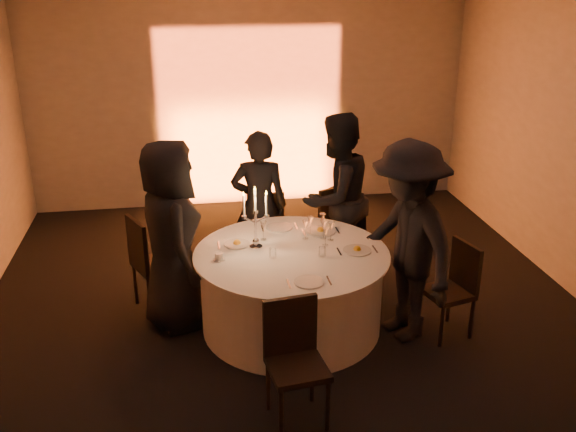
{
  "coord_description": "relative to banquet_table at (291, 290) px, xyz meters",
  "views": [
    {
      "loc": [
        -0.89,
        -5.25,
        3.24
      ],
      "look_at": [
        0.0,
        0.2,
        1.05
      ],
      "focal_mm": 40.0,
      "sensor_mm": 36.0,
      "label": 1
    }
  ],
  "objects": [
    {
      "name": "floor",
      "position": [
        0.0,
        0.0,
        -0.38
      ],
      "size": [
        7.0,
        7.0,
        0.0
      ],
      "primitive_type": "plane",
      "color": "black",
      "rests_on": "ground"
    },
    {
      "name": "wall_back",
      "position": [
        0.0,
        3.5,
        1.12
      ],
      "size": [
        7.0,
        0.0,
        7.0
      ],
      "primitive_type": "plane",
      "rotation": [
        1.57,
        0.0,
        0.0
      ],
      "color": "#A59F99",
      "rests_on": "floor"
    },
    {
      "name": "uplighter_fixture",
      "position": [
        0.0,
        3.2,
        -0.33
      ],
      "size": [
        0.25,
        0.12,
        0.1
      ],
      "primitive_type": "cube",
      "color": "black",
      "rests_on": "floor"
    },
    {
      "name": "banquet_table",
      "position": [
        0.0,
        0.0,
        0.0
      ],
      "size": [
        1.8,
        1.8,
        0.77
      ],
      "color": "black",
      "rests_on": "floor"
    },
    {
      "name": "chair_left",
      "position": [
        -1.31,
        0.55,
        0.17
      ],
      "size": [
        0.57,
        0.57,
        0.98
      ],
      "rotation": [
        0.0,
        0.0,
        2.01
      ],
      "color": "black",
      "rests_on": "floor"
    },
    {
      "name": "chair_back_left",
      "position": [
        -0.08,
        1.33,
        0.13
      ],
      "size": [
        0.42,
        0.42,
        0.92
      ],
      "rotation": [
        0.0,
        0.0,
        3.09
      ],
      "color": "black",
      "rests_on": "floor"
    },
    {
      "name": "chair_back_right",
      "position": [
        0.62,
        1.19,
        0.17
      ],
      "size": [
        0.57,
        0.57,
        0.99
      ],
      "rotation": [
        0.0,
        0.0,
        -2.71
      ],
      "color": "black",
      "rests_on": "floor"
    },
    {
      "name": "chair_right",
      "position": [
        1.46,
        -0.34,
        0.11
      ],
      "size": [
        0.48,
        0.48,
        0.89
      ],
      "rotation": [
        0.0,
        0.0,
        -1.31
      ],
      "color": "black",
      "rests_on": "floor"
    },
    {
      "name": "chair_front",
      "position": [
        -0.19,
        -1.26,
        0.15
      ],
      "size": [
        0.47,
        0.47,
        0.95
      ],
      "rotation": [
        0.0,
        0.0,
        0.13
      ],
      "color": "black",
      "rests_on": "floor"
    },
    {
      "name": "guest_left",
      "position": [
        -1.08,
        0.24,
        0.52
      ],
      "size": [
        0.75,
        0.99,
        1.81
      ],
      "primitive_type": "imported",
      "rotation": [
        0.0,
        0.0,
        1.79
      ],
      "color": "black",
      "rests_on": "floor"
    },
    {
      "name": "guest_back_left",
      "position": [
        -0.16,
        1.1,
        0.44
      ],
      "size": [
        0.65,
        0.48,
        1.65
      ],
      "primitive_type": "imported",
      "rotation": [
        0.0,
        0.0,
        2.99
      ],
      "color": "black",
      "rests_on": "floor"
    },
    {
      "name": "guest_back_right",
      "position": [
        0.64,
        0.96,
        0.53
      ],
      "size": [
        1.12,
        1.07,
        1.83
      ],
      "primitive_type": "imported",
      "rotation": [
        0.0,
        0.0,
        -2.56
      ],
      "color": "black",
      "rests_on": "floor"
    },
    {
      "name": "guest_right",
      "position": [
        0.99,
        -0.29,
        0.54
      ],
      "size": [
        1.0,
        1.34,
        1.86
      ],
      "primitive_type": "imported",
      "rotation": [
        0.0,
        0.0,
        -1.29
      ],
      "color": "black",
      "rests_on": "floor"
    },
    {
      "name": "plate_left",
      "position": [
        -0.48,
        0.25,
        0.4
      ],
      "size": [
        0.36,
        0.24,
        0.08
      ],
      "color": "silver",
      "rests_on": "banquet_table"
    },
    {
      "name": "plate_back_left",
      "position": [
        -0.02,
        0.59,
        0.39
      ],
      "size": [
        0.36,
        0.26,
        0.01
      ],
      "color": "silver",
      "rests_on": "banquet_table"
    },
    {
      "name": "plate_back_right",
      "position": [
        0.36,
        0.43,
        0.4
      ],
      "size": [
        0.35,
        0.29,
        0.08
      ],
      "color": "silver",
      "rests_on": "banquet_table"
    },
    {
      "name": "plate_right",
      "position": [
        0.6,
        -0.07,
        0.4
      ],
      "size": [
        0.36,
        0.26,
        0.08
      ],
      "color": "silver",
      "rests_on": "banquet_table"
    },
    {
      "name": "plate_front",
      "position": [
        0.04,
        -0.61,
        0.39
      ],
      "size": [
        0.36,
        0.25,
        0.01
      ],
      "color": "silver",
      "rests_on": "banquet_table"
    },
    {
      "name": "coffee_cup",
      "position": [
        -0.66,
        -0.05,
        0.42
      ],
      "size": [
        0.11,
        0.11,
        0.07
      ],
      "color": "silver",
      "rests_on": "banquet_table"
    },
    {
      "name": "candelabra",
      "position": [
        -0.31,
        0.15,
        0.6
      ],
      "size": [
        0.26,
        0.12,
        0.61
      ],
      "color": "white",
      "rests_on": "banquet_table"
    },
    {
      "name": "wine_glass_a",
      "position": [
        -0.22,
        0.33,
        0.52
      ],
      "size": [
        0.07,
        0.07,
        0.19
      ],
      "color": "white",
      "rests_on": "banquet_table"
    },
    {
      "name": "wine_glass_b",
      "position": [
        0.34,
        0.1,
        0.52
      ],
      "size": [
        0.07,
        0.07,
        0.19
      ],
      "color": "white",
      "rests_on": "banquet_table"
    },
    {
      "name": "wine_glass_c",
      "position": [
        0.41,
        0.21,
        0.52
      ],
      "size": [
        0.07,
        0.07,
        0.19
      ],
      "color": "white",
      "rests_on": "banquet_table"
    },
    {
      "name": "wine_glass_d",
      "position": [
        0.35,
        0.27,
        0.52
      ],
      "size": [
        0.07,
        0.07,
        0.19
      ],
      "color": "white",
      "rests_on": "banquet_table"
    },
    {
      "name": "wine_glass_e",
      "position": [
        0.38,
        0.43,
        0.52
      ],
      "size": [
        0.07,
        0.07,
        0.19
      ],
      "color": "white",
      "rests_on": "banquet_table"
    },
    {
      "name": "wine_glass_f",
      "position": [
        0.18,
        0.28,
        0.52
      ],
      "size": [
        0.07,
        0.07,
        0.19
      ],
      "color": "white",
      "rests_on": "banquet_table"
    },
    {
      "name": "wine_glass_g",
      "position": [
        0.25,
        0.37,
        0.52
      ],
      "size": [
        0.07,
        0.07,
        0.19
      ],
      "color": "white",
      "rests_on": "banquet_table"
    },
    {
      "name": "tumbler_a",
      "position": [
        -0.18,
        -0.08,
        0.43
      ],
      "size": [
        0.07,
        0.07,
        0.09
      ],
      "primitive_type": "cylinder",
      "color": "white",
      "rests_on": "banquet_table"
    },
    {
      "name": "tumbler_b",
      "position": [
        0.26,
        -0.13,
        0.43
      ],
      "size": [
        0.07,
        0.07,
        0.09
      ],
      "primitive_type": "cylinder",
      "color": "white",
      "rests_on": "banquet_table"
    }
  ]
}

